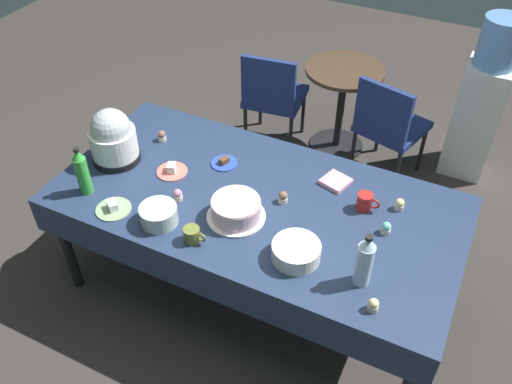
{
  "coord_description": "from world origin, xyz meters",
  "views": [
    {
      "loc": [
        0.94,
        -1.92,
        2.7
      ],
      "look_at": [
        0.0,
        0.0,
        0.8
      ],
      "focal_mm": 37.71,
      "sensor_mm": 36.0,
      "label": 1
    }
  ],
  "objects": [
    {
      "name": "soda_bottle_water",
      "position": [
        0.68,
        -0.29,
        0.89
      ],
      "size": [
        0.08,
        0.08,
        0.3
      ],
      "color": "silver",
      "rests_on": "potluck_table"
    },
    {
      "name": "dessert_plate_coral",
      "position": [
        -0.53,
        -0.01,
        0.76
      ],
      "size": [
        0.18,
        0.18,
        0.06
      ],
      "color": "#E07266",
      "rests_on": "potluck_table"
    },
    {
      "name": "glass_salad_bowl",
      "position": [
        -0.37,
        -0.37,
        0.8
      ],
      "size": [
        0.19,
        0.19,
        0.1
      ],
      "primitive_type": "cylinder",
      "color": "#B2C6BC",
      "rests_on": "potluck_table"
    },
    {
      "name": "cupcake_rose",
      "position": [
        0.78,
        -0.42,
        0.78
      ],
      "size": [
        0.05,
        0.05,
        0.07
      ],
      "color": "beige",
      "rests_on": "potluck_table"
    },
    {
      "name": "potluck_table",
      "position": [
        0.0,
        0.0,
        0.69
      ],
      "size": [
        2.2,
        1.1,
        0.75
      ],
      "color": "navy",
      "rests_on": "ground"
    },
    {
      "name": "coffee_mug_olive",
      "position": [
        -0.15,
        -0.41,
        0.79
      ],
      "size": [
        0.12,
        0.08,
        0.08
      ],
      "color": "olive",
      "rests_on": "potluck_table"
    },
    {
      "name": "dessert_plate_cobalt",
      "position": [
        -0.3,
        0.19,
        0.76
      ],
      "size": [
        0.16,
        0.16,
        0.04
      ],
      "color": "#2D4CB2",
      "rests_on": "potluck_table"
    },
    {
      "name": "cupcake_vanilla",
      "position": [
        -0.37,
        -0.19,
        0.78
      ],
      "size": [
        0.05,
        0.05,
        0.07
      ],
      "color": "beige",
      "rests_on": "potluck_table"
    },
    {
      "name": "cupcake_berry",
      "position": [
        0.71,
        0.26,
        0.78
      ],
      "size": [
        0.05,
        0.05,
        0.07
      ],
      "color": "beige",
      "rests_on": "potluck_table"
    },
    {
      "name": "ground",
      "position": [
        0.0,
        0.0,
        0.0
      ],
      "size": [
        9.0,
        9.0,
        0.0
      ],
      "primitive_type": "plane",
      "color": "#383330"
    },
    {
      "name": "cupcake_mint",
      "position": [
        0.14,
        0.04,
        0.78
      ],
      "size": [
        0.05,
        0.05,
        0.07
      ],
      "color": "beige",
      "rests_on": "potluck_table"
    },
    {
      "name": "water_cooler",
      "position": [
        0.94,
        1.8,
        0.59
      ],
      "size": [
        0.32,
        0.32,
        1.24
      ],
      "color": "silver",
      "rests_on": "ground"
    },
    {
      "name": "cupcake_lemon",
      "position": [
        -0.75,
        0.23,
        0.78
      ],
      "size": [
        0.05,
        0.05,
        0.07
      ],
      "color": "beige",
      "rests_on": "potluck_table"
    },
    {
      "name": "dessert_plate_sage",
      "position": [
        -0.64,
        -0.41,
        0.76
      ],
      "size": [
        0.19,
        0.19,
        0.05
      ],
      "color": "#8CA87F",
      "rests_on": "potluck_table"
    },
    {
      "name": "cupcake_cocoa",
      "position": [
        0.7,
        0.06,
        0.78
      ],
      "size": [
        0.05,
        0.05,
        0.07
      ],
      "color": "beige",
      "rests_on": "potluck_table"
    },
    {
      "name": "round_cafe_table",
      "position": [
        -0.05,
        1.63,
        0.5
      ],
      "size": [
        0.6,
        0.6,
        0.72
      ],
      "color": "#473323",
      "rests_on": "ground"
    },
    {
      "name": "maroon_chair_left",
      "position": [
        -0.54,
        1.41,
        0.49
      ],
      "size": [
        0.49,
        0.49,
        0.85
      ],
      "color": "navy",
      "rests_on": "ground"
    },
    {
      "name": "paper_napkin_stack",
      "position": [
        0.34,
        0.31,
        0.76
      ],
      "size": [
        0.17,
        0.17,
        0.02
      ],
      "primitive_type": "cube",
      "rotation": [
        0.0,
        0.0,
        -0.29
      ],
      "color": "pink",
      "rests_on": "potluck_table"
    },
    {
      "name": "coffee_mug_red",
      "position": [
        0.55,
        0.18,
        0.8
      ],
      "size": [
        0.12,
        0.08,
        0.1
      ],
      "color": "#B2231E",
      "rests_on": "potluck_table"
    },
    {
      "name": "slow_cooker",
      "position": [
        -0.89,
        -0.05,
        0.9
      ],
      "size": [
        0.28,
        0.28,
        0.33
      ],
      "color": "black",
      "rests_on": "potluck_table"
    },
    {
      "name": "ceramic_snack_bowl",
      "position": [
        0.36,
        -0.29,
        0.79
      ],
      "size": [
        0.24,
        0.24,
        0.09
      ],
      "primitive_type": "cylinder",
      "color": "silver",
      "rests_on": "potluck_table"
    },
    {
      "name": "maroon_chair_right",
      "position": [
        0.38,
        1.41,
        0.49
      ],
      "size": [
        0.54,
        0.54,
        0.85
      ],
      "color": "navy",
      "rests_on": "ground"
    },
    {
      "name": "frosted_layer_cake",
      "position": [
        -0.03,
        -0.17,
        0.81
      ],
      "size": [
        0.31,
        0.31,
        0.12
      ],
      "color": "silver",
      "rests_on": "potluck_table"
    },
    {
      "name": "soda_bottle_lime_soda",
      "position": [
        -0.86,
        -0.35,
        0.89
      ],
      "size": [
        0.07,
        0.07,
        0.29
      ],
      "color": "green",
      "rests_on": "potluck_table"
    }
  ]
}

